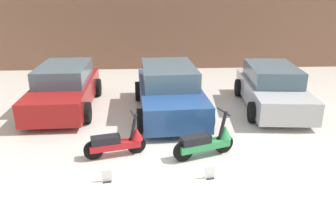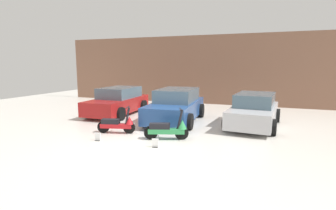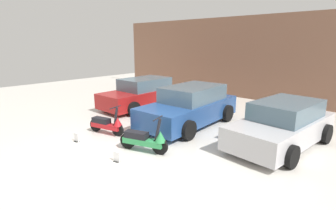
{
  "view_description": "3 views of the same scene",
  "coord_description": "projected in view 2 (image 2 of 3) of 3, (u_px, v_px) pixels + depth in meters",
  "views": [
    {
      "loc": [
        -0.69,
        -5.76,
        3.53
      ],
      "look_at": [
        -0.29,
        1.75,
        0.81
      ],
      "focal_mm": 35.0,
      "sensor_mm": 36.0,
      "label": 1
    },
    {
      "loc": [
        3.36,
        -7.1,
        2.39
      ],
      "look_at": [
        0.09,
        1.69,
        0.96
      ],
      "focal_mm": 28.0,
      "sensor_mm": 36.0,
      "label": 2
    },
    {
      "loc": [
        5.48,
        -3.81,
        2.92
      ],
      "look_at": [
        -0.3,
        2.37,
        0.87
      ],
      "focal_mm": 28.0,
      "sensor_mm": 36.0,
      "label": 3
    }
  ],
  "objects": [
    {
      "name": "placard_near_left_scooter",
      "position": [
        98.0,
        137.0,
        8.35
      ],
      "size": [
        0.2,
        0.14,
        0.26
      ],
      "rotation": [
        0.0,
        0.0,
        0.13
      ],
      "color": "black",
      "rests_on": "ground_plane"
    },
    {
      "name": "car_rear_right",
      "position": [
        254.0,
        111.0,
        10.34
      ],
      "size": [
        2.07,
        3.89,
        1.28
      ],
      "rotation": [
        0.0,
        0.0,
        -1.66
      ],
      "color": "#B7B7BC",
      "rests_on": "ground_plane"
    },
    {
      "name": "scooter_front_left",
      "position": [
        118.0,
        124.0,
        9.23
      ],
      "size": [
        1.34,
        0.6,
        0.95
      ],
      "rotation": [
        0.0,
        0.0,
        0.25
      ],
      "color": "black",
      "rests_on": "ground_plane"
    },
    {
      "name": "ground_plane",
      "position": [
        146.0,
        143.0,
        8.1
      ],
      "size": [
        28.0,
        28.0,
        0.0
      ],
      "primitive_type": "plane",
      "color": "silver"
    },
    {
      "name": "car_rear_center",
      "position": [
        176.0,
        106.0,
        11.18
      ],
      "size": [
        2.15,
        4.16,
        1.38
      ],
      "rotation": [
        0.0,
        0.0,
        -1.51
      ],
      "color": "navy",
      "rests_on": "ground_plane"
    },
    {
      "name": "car_rear_left",
      "position": [
        118.0,
        102.0,
        12.77
      ],
      "size": [
        1.94,
        3.9,
        1.31
      ],
      "rotation": [
        0.0,
        0.0,
        -1.55
      ],
      "color": "maroon",
      "rests_on": "ground_plane"
    },
    {
      "name": "placard_near_right_scooter",
      "position": [
        155.0,
        143.0,
        7.68
      ],
      "size": [
        0.2,
        0.15,
        0.26
      ],
      "rotation": [
        0.0,
        0.0,
        0.21
      ],
      "color": "black",
      "rests_on": "ground_plane"
    },
    {
      "name": "scooter_front_right",
      "position": [
        168.0,
        129.0,
        8.45
      ],
      "size": [
        1.39,
        0.72,
        1.01
      ],
      "rotation": [
        0.0,
        0.0,
        0.33
      ],
      "color": "black",
      "rests_on": "ground_plane"
    },
    {
      "name": "wall_back",
      "position": [
        208.0,
        70.0,
        16.05
      ],
      "size": [
        19.6,
        0.12,
        4.19
      ],
      "primitive_type": "cube",
      "color": "#845B47",
      "rests_on": "ground_plane"
    }
  ]
}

